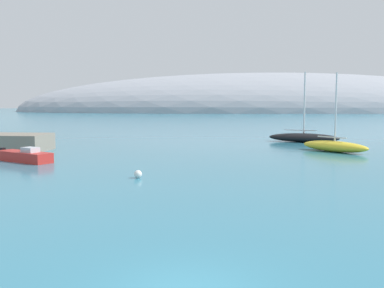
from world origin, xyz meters
TOP-DOWN VIEW (x-y plane):
  - distant_ridge at (29.95, 200.91)m, footprint 246.48×80.37m
  - sailboat_black_near_shore at (11.94, 41.35)m, footprint 8.57×5.10m
  - sailboat_yellow_mid_mooring at (12.73, 31.40)m, footprint 6.08×6.29m
  - motorboat_red_foreground at (-14.24, 23.56)m, footprint 5.46×4.04m
  - mooring_buoy_white at (-3.86, 16.35)m, footprint 0.50×0.50m

SIDE VIEW (x-z plane):
  - distant_ridge at x=29.95m, z-range -18.54..18.54m
  - mooring_buoy_white at x=-3.86m, z-range 0.00..0.50m
  - motorboat_red_foreground at x=-14.24m, z-range -0.16..1.04m
  - sailboat_yellow_mid_mooring at x=12.73m, z-range -3.22..4.34m
  - sailboat_black_near_shore at x=11.94m, z-range -3.57..4.73m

